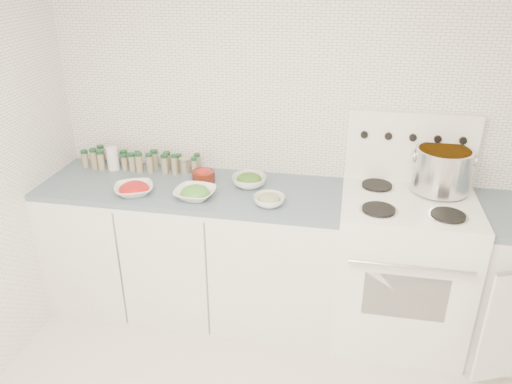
% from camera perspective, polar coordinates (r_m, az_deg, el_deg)
% --- Properties ---
extents(room_walls, '(3.54, 3.04, 2.52)m').
position_cam_1_polar(room_walls, '(1.60, 6.54, 2.17)').
color(room_walls, white).
rests_on(room_walls, ground).
extents(counter_left, '(1.85, 0.62, 0.90)m').
position_cam_1_polar(counter_left, '(3.31, -7.10, -6.48)').
color(counter_left, white).
rests_on(counter_left, ground).
extents(stove, '(0.76, 0.70, 1.36)m').
position_cam_1_polar(stove, '(3.17, 16.19, -7.93)').
color(stove, white).
rests_on(stove, ground).
extents(stock_pot, '(0.35, 0.32, 0.25)m').
position_cam_1_polar(stock_pot, '(3.06, 20.50, 2.57)').
color(stock_pot, silver).
rests_on(stock_pot, stove).
extents(bowl_tomato, '(0.30, 0.30, 0.08)m').
position_cam_1_polar(bowl_tomato, '(3.04, -13.77, 0.33)').
color(bowl_tomato, white).
rests_on(bowl_tomato, counter_left).
extents(bowl_snowpea, '(0.25, 0.25, 0.08)m').
position_cam_1_polar(bowl_snowpea, '(2.93, -6.98, -0.09)').
color(bowl_snowpea, white).
rests_on(bowl_snowpea, counter_left).
extents(bowl_broccoli, '(0.26, 0.26, 0.08)m').
position_cam_1_polar(bowl_broccoli, '(3.06, -0.80, 1.35)').
color(bowl_broccoli, white).
rests_on(bowl_broccoli, counter_left).
extents(bowl_zucchini, '(0.19, 0.19, 0.07)m').
position_cam_1_polar(bowl_zucchini, '(2.83, 1.51, -0.90)').
color(bowl_zucchini, white).
rests_on(bowl_zucchini, counter_left).
extents(bowl_pepper, '(0.14, 0.14, 0.09)m').
position_cam_1_polar(bowl_pepper, '(3.13, -6.03, 1.89)').
color(bowl_pepper, '#551A0E').
rests_on(bowl_pepper, counter_left).
extents(salt_canister, '(0.10, 0.10, 0.15)m').
position_cam_1_polar(salt_canister, '(3.43, -16.05, 3.70)').
color(salt_canister, white).
rests_on(salt_canister, counter_left).
extents(tin_can, '(0.10, 0.10, 0.10)m').
position_cam_1_polar(tin_can, '(3.28, -8.10, 3.01)').
color(tin_can, '#B2A896').
rests_on(tin_can, counter_left).
extents(spice_cluster, '(0.81, 0.16, 0.14)m').
position_cam_1_polar(spice_cluster, '(3.38, -13.38, 3.52)').
color(spice_cluster, gray).
rests_on(spice_cluster, counter_left).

